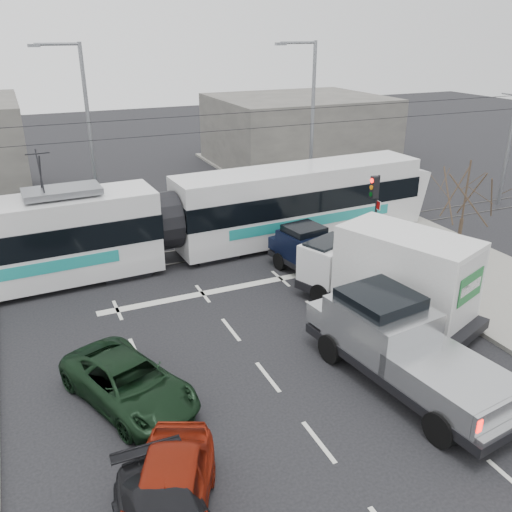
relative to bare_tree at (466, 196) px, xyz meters
name	(u,v)px	position (x,y,z in m)	size (l,w,h in m)	color
ground	(318,364)	(-7.60, -2.50, -3.79)	(120.00, 120.00, 0.00)	black
rails	(210,251)	(-7.60, 7.50, -3.78)	(60.00, 1.60, 0.03)	#33302D
building_right	(298,131)	(4.40, 21.50, -1.29)	(12.00, 10.00, 5.00)	slate
bare_tree	(466,196)	(0.00, 0.00, 0.00)	(2.40, 2.40, 5.00)	#47382B
traffic_signal	(375,198)	(-1.13, 4.00, -1.05)	(0.44, 0.44, 3.60)	black
street_lamp_near	(310,118)	(-0.29, 11.50, 1.32)	(2.38, 0.25, 9.00)	slate
street_lamp_far	(85,126)	(-11.79, 13.50, 1.32)	(2.38, 0.25, 9.00)	slate
catenary	(207,169)	(-7.60, 7.50, 0.09)	(60.00, 0.20, 7.00)	black
tram	(165,222)	(-9.73, 7.08, -1.91)	(26.01, 3.87, 5.29)	silver
silver_pickup	(399,343)	(-5.89, -4.08, -2.58)	(3.15, 6.97, 2.44)	black
box_truck	(390,275)	(-3.82, -0.86, -2.16)	(4.49, 6.97, 3.30)	black
navy_pickup	(313,253)	(-4.53, 3.32, -2.81)	(2.44, 4.92, 1.98)	black
green_car	(129,383)	(-13.27, -2.00, -3.16)	(2.09, 4.53, 1.26)	black
red_car	(169,501)	(-13.37, -6.43, -3.08)	(1.69, 4.21, 1.43)	maroon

